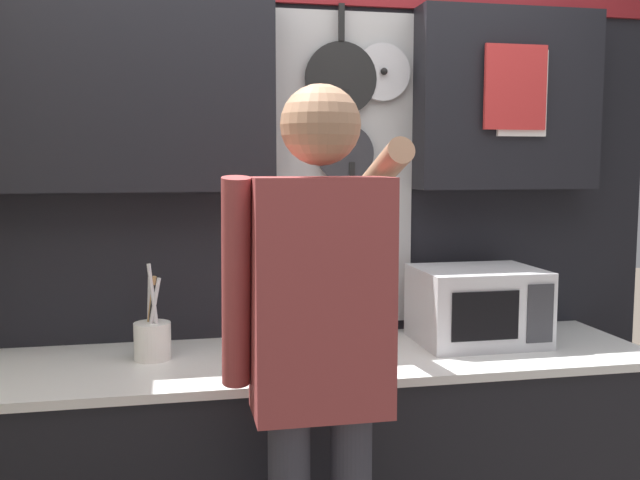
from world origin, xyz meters
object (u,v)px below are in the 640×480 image
at_px(knife_block, 299,327).
at_px(person, 320,343).
at_px(microwave, 477,305).
at_px(utensil_crock, 152,338).

height_order(knife_block, person, person).
xyz_separation_m(microwave, utensil_crock, (-1.22, 0.00, -0.07)).
xyz_separation_m(knife_block, utensil_crock, (-0.52, 0.00, -0.02)).
distance_m(utensil_crock, person, 0.78).
bearing_deg(knife_block, utensil_crock, 179.86).
distance_m(microwave, utensil_crock, 1.22).
relative_size(knife_block, person, 0.14).
relative_size(microwave, person, 0.26).
bearing_deg(utensil_crock, person, -51.64).
distance_m(knife_block, utensil_crock, 0.52).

